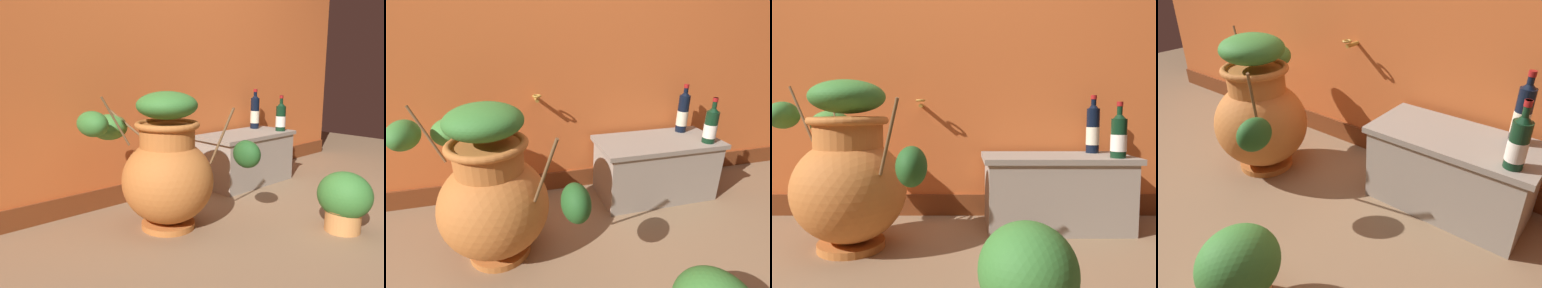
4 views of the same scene
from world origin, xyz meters
TOP-DOWN VIEW (x-y plane):
  - ground_plane at (0.00, 0.00)m, footprint 7.00×7.00m
  - terracotta_urn at (-0.43, 0.56)m, footprint 0.85×0.81m
  - stone_ledge at (0.63, 0.86)m, footprint 0.82×0.40m
  - wine_bottle_left at (0.93, 0.74)m, footprint 0.08×0.08m
  - wine_bottle_middle at (0.87, 0.97)m, footprint 0.08×0.08m
  - potted_shrub at (0.30, -0.17)m, footprint 0.28×0.31m

SIDE VIEW (x-z plane):
  - ground_plane at x=0.00m, z-range 0.00..0.00m
  - potted_shrub at x=0.30m, z-range 0.01..0.36m
  - stone_ledge at x=0.63m, z-range 0.01..0.43m
  - terracotta_urn at x=-0.43m, z-range -0.03..0.77m
  - wine_bottle_left at x=0.93m, z-range 0.38..0.67m
  - wine_bottle_middle at x=0.87m, z-range 0.39..0.72m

